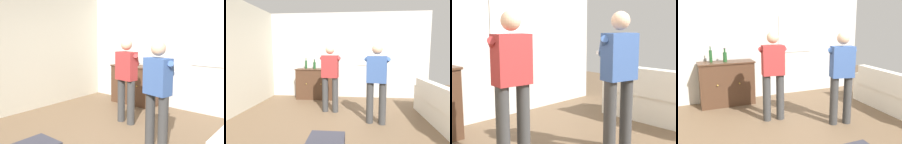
% 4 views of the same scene
% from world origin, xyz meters
% --- Properties ---
extents(ground, '(10.40, 10.40, 0.00)m').
position_xyz_m(ground, '(0.00, 0.00, 0.00)').
color(ground, brown).
extents(wall_back_with_window, '(5.20, 0.15, 2.80)m').
position_xyz_m(wall_back_with_window, '(0.02, 2.66, 1.40)').
color(wall_back_with_window, beige).
rests_on(wall_back_with_window, ground).
extents(couch, '(0.57, 2.45, 0.86)m').
position_xyz_m(couch, '(2.05, 0.33, 0.33)').
color(couch, silver).
rests_on(couch, ground).
extents(sideboard_cabinet, '(1.21, 0.49, 0.98)m').
position_xyz_m(sideboard_cabinet, '(-1.06, 2.30, 0.49)').
color(sideboard_cabinet, '#472D1E').
rests_on(sideboard_cabinet, ground).
extents(bottle_wine_green, '(0.08, 0.08, 0.30)m').
position_xyz_m(bottle_wine_green, '(-1.07, 2.30, 1.10)').
color(bottle_wine_green, '#1E4C23').
rests_on(bottle_wine_green, sideboard_cabinet).
extents(bottle_liquor_amber, '(0.07, 0.07, 0.34)m').
position_xyz_m(bottle_liquor_amber, '(-1.37, 2.36, 1.12)').
color(bottle_liquor_amber, '#1E4C23').
rests_on(bottle_liquor_amber, sideboard_cabinet).
extents(person_standing_left, '(0.55, 0.49, 1.68)m').
position_xyz_m(person_standing_left, '(-0.40, 1.07, 0.94)').
color(person_standing_left, '#383838').
rests_on(person_standing_left, ground).
extents(person_standing_right, '(0.55, 0.51, 1.68)m').
position_xyz_m(person_standing_right, '(0.67, 0.42, 0.94)').
color(person_standing_right, '#383838').
rests_on(person_standing_right, ground).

